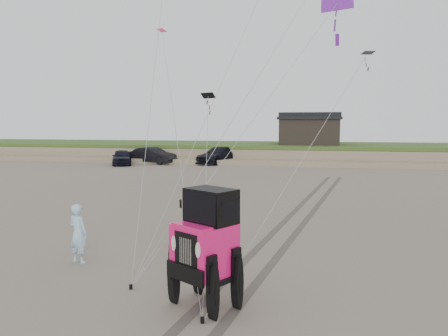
{
  "coord_description": "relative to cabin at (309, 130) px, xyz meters",
  "views": [
    {
      "loc": [
        2.74,
        -9.78,
        3.95
      ],
      "look_at": [
        0.03,
        3.0,
        2.6
      ],
      "focal_mm": 35.0,
      "sensor_mm": 36.0,
      "label": 1
    }
  ],
  "objects": [
    {
      "name": "truck_c",
      "position": [
        -8.51,
        -5.28,
        -2.42
      ],
      "size": [
        4.53,
        6.09,
        1.64
      ],
      "primitive_type": "imported",
      "rotation": [
        0.0,
        0.0,
        -0.45
      ],
      "color": "black",
      "rests_on": "ground"
    },
    {
      "name": "tire_tracks",
      "position": [
        0.0,
        -29.0,
        -3.23
      ],
      "size": [
        5.22,
        29.74,
        0.01
      ],
      "color": "#4C443D",
      "rests_on": "ground"
    },
    {
      "name": "stake_aux",
      "position": [
        -1.4,
        -38.77,
        -3.18
      ],
      "size": [
        0.08,
        0.08,
        0.12
      ],
      "primitive_type": "cylinder",
      "color": "black",
      "rests_on": "ground"
    },
    {
      "name": "cabin",
      "position": [
        0.0,
        0.0,
        0.0
      ],
      "size": [
        6.4,
        5.4,
        3.35
      ],
      "color": "black",
      "rests_on": "dune_ridge"
    },
    {
      "name": "stake_main",
      "position": [
        -3.52,
        -37.41,
        -3.18
      ],
      "size": [
        0.08,
        0.08,
        0.12
      ],
      "primitive_type": "cylinder",
      "color": "black",
      "rests_on": "ground"
    },
    {
      "name": "truck_a",
      "position": [
        -17.31,
        -8.44,
        -2.5
      ],
      "size": [
        3.38,
        4.63,
        1.47
      ],
      "primitive_type": "imported",
      "rotation": [
        0.0,
        0.0,
        0.43
      ],
      "color": "black",
      "rests_on": "ground"
    },
    {
      "name": "jeep",
      "position": [
        -1.55,
        -37.98,
        -2.22
      ],
      "size": [
        4.87,
        5.91,
        2.04
      ],
      "primitive_type": null,
      "rotation": [
        0.0,
        0.0,
        -0.55
      ],
      "color": "#ED166A",
      "rests_on": "ground"
    },
    {
      "name": "dune_ridge",
      "position": [
        -2.0,
        0.5,
        -2.42
      ],
      "size": [
        160.0,
        14.25,
        1.73
      ],
      "color": "#7A6B54",
      "rests_on": "ground"
    },
    {
      "name": "man",
      "position": [
        -5.79,
        -35.86,
        -2.39
      ],
      "size": [
        0.71,
        0.57,
        1.7
      ],
      "primitive_type": "imported",
      "rotation": [
        0.0,
        0.0,
        2.83
      ],
      "color": "#92D5E2",
      "rests_on": "ground"
    },
    {
      "name": "truck_b",
      "position": [
        -14.93,
        -6.61,
        -2.44
      ],
      "size": [
        5.13,
        2.96,
        1.6
      ],
      "primitive_type": "imported",
      "rotation": [
        0.0,
        0.0,
        1.29
      ],
      "color": "black",
      "rests_on": "ground"
    },
    {
      "name": "ground",
      "position": [
        -2.0,
        -37.0,
        -3.24
      ],
      "size": [
        160.0,
        160.0,
        0.0
      ],
      "primitive_type": "plane",
      "color": "#6B6054",
      "rests_on": "ground"
    }
  ]
}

